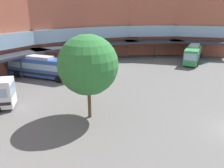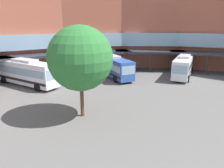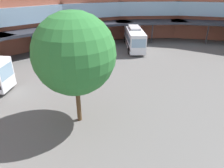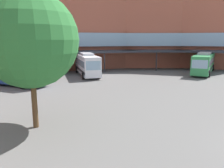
{
  "view_description": "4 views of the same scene",
  "coord_description": "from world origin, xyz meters",
  "px_view_note": "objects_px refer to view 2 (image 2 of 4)",
  "views": [
    {
      "loc": [
        -21.92,
        0.3,
        11.39
      ],
      "look_at": [
        1.29,
        14.84,
        1.72
      ],
      "focal_mm": 35.59,
      "sensor_mm": 36.0,
      "label": 1
    },
    {
      "loc": [
        -7.06,
        -6.04,
        9.02
      ],
      "look_at": [
        -1.43,
        15.54,
        2.56
      ],
      "focal_mm": 34.22,
      "sensor_mm": 36.0,
      "label": 2
    },
    {
      "loc": [
        -12.41,
        0.89,
        10.56
      ],
      "look_at": [
        -1.54,
        13.54,
        2.36
      ],
      "focal_mm": 33.72,
      "sensor_mm": 36.0,
      "label": 3
    },
    {
      "loc": [
        -13.64,
        1.41,
        5.82
      ],
      "look_at": [
        2.96,
        13.01,
        1.76
      ],
      "focal_mm": 35.7,
      "sensor_mm": 36.0,
      "label": 4
    }
  ],
  "objects_px": {
    "bus_0": "(111,65)",
    "plaza_tree": "(80,58)",
    "bus_2": "(26,72)",
    "bus_5": "(183,66)"
  },
  "relations": [
    {
      "from": "bus_2",
      "to": "plaza_tree",
      "type": "relative_size",
      "value": 1.12
    },
    {
      "from": "bus_0",
      "to": "plaza_tree",
      "type": "xyz_separation_m",
      "value": [
        -6.9,
        -15.38,
        3.93
      ]
    },
    {
      "from": "plaza_tree",
      "to": "bus_0",
      "type": "bearing_deg",
      "value": 65.85
    },
    {
      "from": "bus_5",
      "to": "bus_2",
      "type": "bearing_deg",
      "value": -53.95
    },
    {
      "from": "bus_0",
      "to": "bus_5",
      "type": "height_order",
      "value": "bus_0"
    },
    {
      "from": "bus_0",
      "to": "bus_2",
      "type": "bearing_deg",
      "value": -91.32
    },
    {
      "from": "bus_0",
      "to": "bus_5",
      "type": "bearing_deg",
      "value": 62.8
    },
    {
      "from": "bus_2",
      "to": "bus_0",
      "type": "bearing_deg",
      "value": 56.55
    },
    {
      "from": "bus_2",
      "to": "plaza_tree",
      "type": "bearing_deg",
      "value": -16.26
    },
    {
      "from": "plaza_tree",
      "to": "bus_2",
      "type": "bearing_deg",
      "value": 116.93
    }
  ]
}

